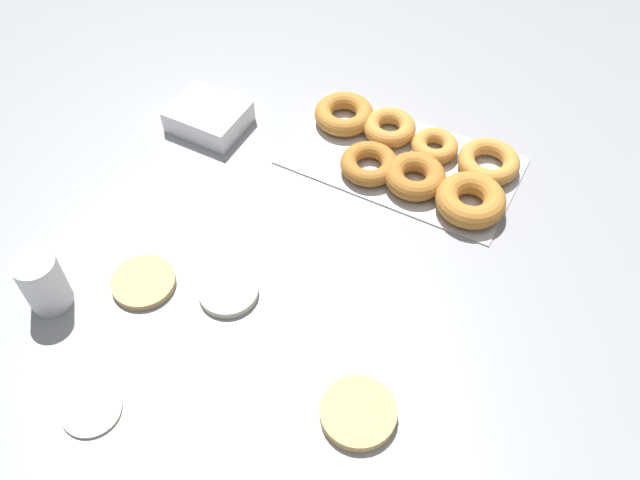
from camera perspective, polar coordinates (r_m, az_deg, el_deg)
name	(u,v)px	position (r m, az deg, el deg)	size (l,w,h in m)	color
ground_plane	(262,309)	(1.03, -4.89, -5.80)	(3.00, 3.00, 0.00)	gray
pancake_1	(227,293)	(1.04, -7.84, -4.44)	(0.09, 0.09, 0.01)	beige
pancake_2	(358,413)	(0.94, 3.24, -14.32)	(0.10, 0.10, 0.02)	tan
pancake_3	(91,409)	(0.99, -18.71, -13.32)	(0.08, 0.08, 0.01)	beige
pancake_4	(144,282)	(1.08, -14.64, -3.45)	(0.10, 0.10, 0.01)	tan
donut_tray	(415,159)	(1.21, 7.98, 6.78)	(0.41, 0.22, 0.04)	silver
container_stack	(209,117)	(1.29, -9.36, 10.22)	(0.13, 0.11, 0.04)	white
paper_cup	(43,282)	(1.07, -22.30, -3.30)	(0.06, 0.06, 0.10)	white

